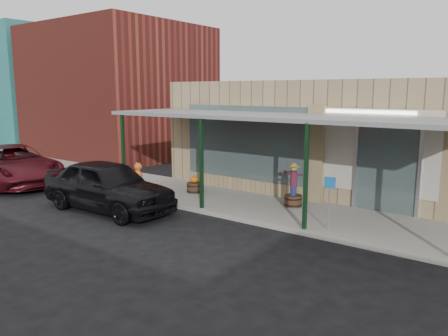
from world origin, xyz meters
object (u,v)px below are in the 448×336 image
Objects in this scene: parked_sedan at (108,186)px; car_maroon at (13,165)px; handicap_sign at (329,196)px; barrel_scarecrow at (293,192)px; barrel_pumpkin at (194,186)px.

car_maroon is (-6.52, 0.30, -0.02)m from parked_sedan.
car_maroon reaches higher than handicap_sign.
handicap_sign is at bearing -31.71° from barrel_scarecrow.
barrel_scarecrow reaches higher than barrel_pumpkin.
barrel_pumpkin is 5.92m from handicap_sign.
parked_sedan reaches higher than handicap_sign.
barrel_pumpkin is 0.13× the size of parked_sedan.
parked_sedan is at bearing -174.38° from handicap_sign.
barrel_pumpkin is at bearing -165.03° from barrel_scarecrow.
barrel_scarecrow is 11.81m from car_maroon.
handicap_sign is (1.91, -1.63, 0.45)m from barrel_scarecrow.
barrel_pumpkin is 3.30m from parked_sedan.
barrel_pumpkin is at bearing -59.26° from car_maroon.
barrel_scarecrow is at bearing -55.19° from parked_sedan.
car_maroon is at bearing 86.02° from parked_sedan.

